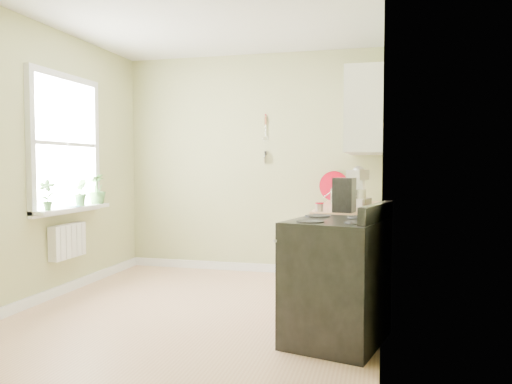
% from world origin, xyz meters
% --- Properties ---
extents(floor, '(3.20, 3.60, 0.02)m').
position_xyz_m(floor, '(0.00, 0.00, -0.01)').
color(floor, tan).
rests_on(floor, ground).
extents(ceiling, '(3.20, 3.60, 0.02)m').
position_xyz_m(ceiling, '(0.00, 0.00, 2.71)').
color(ceiling, white).
rests_on(ceiling, wall_back).
extents(wall_back, '(3.20, 0.02, 2.70)m').
position_xyz_m(wall_back, '(0.00, 1.81, 1.35)').
color(wall_back, '#B9BB7F').
rests_on(wall_back, floor).
extents(wall_left, '(0.02, 3.60, 2.70)m').
position_xyz_m(wall_left, '(-1.61, 0.00, 1.35)').
color(wall_left, '#B9BB7F').
rests_on(wall_left, floor).
extents(wall_right, '(0.02, 3.60, 2.70)m').
position_xyz_m(wall_right, '(1.61, 0.00, 1.35)').
color(wall_right, '#B9BB7F').
rests_on(wall_right, floor).
extents(base_cabinets, '(0.60, 1.60, 0.87)m').
position_xyz_m(base_cabinets, '(1.30, 1.00, 0.43)').
color(base_cabinets, white).
rests_on(base_cabinets, floor).
extents(countertop, '(0.64, 1.60, 0.04)m').
position_xyz_m(countertop, '(1.29, 1.00, 0.89)').
color(countertop, beige).
rests_on(countertop, base_cabinets).
extents(upper_cabinets, '(0.35, 1.40, 0.80)m').
position_xyz_m(upper_cabinets, '(1.43, 1.10, 1.85)').
color(upper_cabinets, white).
rests_on(upper_cabinets, wall_right).
extents(window, '(0.06, 1.14, 1.44)m').
position_xyz_m(window, '(-1.58, 0.30, 1.55)').
color(window, white).
rests_on(window, wall_left).
extents(window_sill, '(0.18, 1.14, 0.04)m').
position_xyz_m(window_sill, '(-1.51, 0.30, 0.88)').
color(window_sill, white).
rests_on(window_sill, wall_left).
extents(radiator, '(0.12, 0.50, 0.35)m').
position_xyz_m(radiator, '(-1.54, 0.25, 0.55)').
color(radiator, white).
rests_on(radiator, wall_left).
extents(wall_utensils, '(0.02, 0.14, 0.58)m').
position_xyz_m(wall_utensils, '(0.20, 1.78, 1.56)').
color(wall_utensils, beige).
rests_on(wall_utensils, wall_back).
extents(stove, '(0.83, 0.89, 1.05)m').
position_xyz_m(stove, '(1.28, -0.49, 0.47)').
color(stove, black).
rests_on(stove, floor).
extents(stand_mixer, '(0.28, 0.37, 0.41)m').
position_xyz_m(stand_mixer, '(1.36, 1.02, 1.09)').
color(stand_mixer, '#B2B2B7').
rests_on(stand_mixer, countertop).
extents(kettle, '(0.20, 0.12, 0.20)m').
position_xyz_m(kettle, '(1.11, 1.26, 1.01)').
color(kettle, silver).
rests_on(kettle, countertop).
extents(coffee_maker, '(0.21, 0.22, 0.31)m').
position_xyz_m(coffee_maker, '(1.27, 0.30, 1.06)').
color(coffee_maker, black).
rests_on(coffee_maker, countertop).
extents(red_tray, '(0.35, 0.17, 0.35)m').
position_xyz_m(red_tray, '(1.05, 1.72, 1.09)').
color(red_tray, red).
rests_on(red_tray, countertop).
extents(jar, '(0.08, 0.08, 0.08)m').
position_xyz_m(jar, '(1.05, 0.30, 0.95)').
color(jar, tan).
rests_on(jar, countertop).
extents(plant_a, '(0.19, 0.17, 0.30)m').
position_xyz_m(plant_a, '(-1.50, -0.11, 1.05)').
color(plant_a, '#487A3B').
rests_on(plant_a, window_sill).
extents(plant_b, '(0.20, 0.21, 0.29)m').
position_xyz_m(plant_b, '(-1.50, 0.43, 1.05)').
color(plant_b, '#487A3B').
rests_on(plant_b, window_sill).
extents(plant_c, '(0.21, 0.21, 0.33)m').
position_xyz_m(plant_c, '(-1.50, 0.75, 1.07)').
color(plant_c, '#487A3B').
rests_on(plant_c, window_sill).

